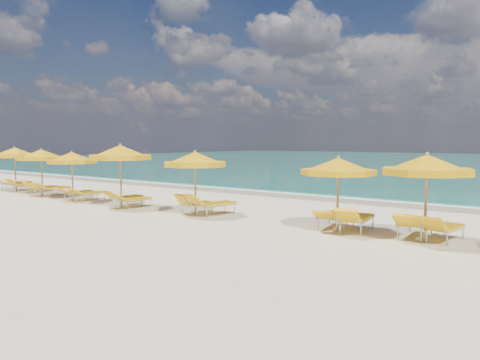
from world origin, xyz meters
The scene contains 26 objects.
ground_plane centered at (0.00, 0.00, 0.00)m, with size 120.00×120.00×0.00m, color beige.
ocean centered at (0.00, 48.00, 0.00)m, with size 120.00×80.00×0.30m, color #126753.
wet_sand_band centered at (0.00, 7.40, 0.00)m, with size 120.00×2.60×0.01m, color tan.
foam_line centered at (0.00, 8.20, 0.00)m, with size 120.00×1.20×0.03m, color white.
whitecap_near centered at (-6.00, 17.00, 0.00)m, with size 14.00×0.36×0.05m, color white.
umbrella_0 centered at (-13.89, 0.23, 2.01)m, with size 2.87×2.87×2.35m.
umbrella_1 centered at (-10.75, -0.09, 1.95)m, with size 2.88×2.88×2.29m.
umbrella_2 centered at (-7.89, -0.32, 1.88)m, with size 2.32×2.32×2.21m.
umbrella_3 centered at (-4.44, -0.43, 2.17)m, with size 3.09×3.09×2.54m.
umbrella_4 centered at (-0.83, -0.04, 1.97)m, with size 3.04×3.04×2.32m.
umbrella_5 centered at (4.50, 0.28, 1.88)m, with size 2.84×2.84×2.21m.
umbrella_6 centered at (6.99, 0.24, 2.01)m, with size 2.56×2.56×2.36m.
lounger_0_left centered at (-14.42, 0.48, 0.23)m, with size 0.85×1.97×0.78m.
lounger_0_right centered at (-13.52, 0.53, 0.20)m, with size 0.62×1.66×0.72m.
lounger_1_left centered at (-11.13, 0.15, 0.22)m, with size 0.66×1.75×0.81m.
lounger_1_right centered at (-10.30, 0.24, 0.22)m, with size 0.84×1.91×0.73m.
lounger_2_left centered at (-8.26, 0.15, 0.20)m, with size 0.68×1.70×0.63m.
lounger_2_right centered at (-7.38, 0.20, 0.20)m, with size 0.59×1.68×0.63m.
lounger_3_left centered at (-4.87, 0.16, 0.20)m, with size 0.60×1.72×0.69m.
lounger_3_right centered at (-4.05, -0.10, 0.20)m, with size 0.64×1.74×0.63m.
lounger_4_left centered at (-1.23, 0.48, 0.20)m, with size 0.72×1.62×0.78m.
lounger_4_right centered at (-0.30, 0.40, 0.24)m, with size 1.00×2.02×0.86m.
lounger_5_left centered at (4.14, 0.69, 0.22)m, with size 0.95×2.00×0.70m.
lounger_5_right centered at (5.01, 0.48, 0.24)m, with size 0.89×2.06×0.86m.
lounger_6_left centered at (6.57, 0.79, 0.24)m, with size 0.79×2.08×0.82m.
lounger_6_right centered at (7.36, 0.74, 0.22)m, with size 0.79×1.81×0.78m.
Camera 1 is at (10.37, -12.26, 2.65)m, focal length 35.00 mm.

